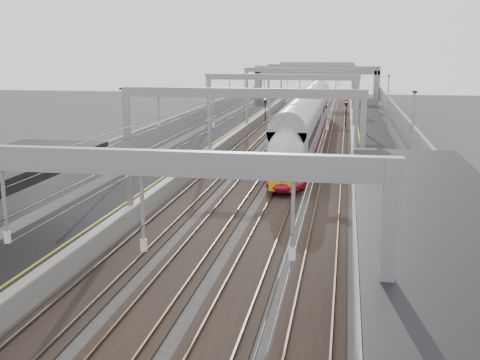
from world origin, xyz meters
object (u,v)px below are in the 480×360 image
at_px(train, 307,125).
at_px(bench, 412,286).
at_px(signal_green, 265,106).
at_px(overbridge, 317,75).

xyz_separation_m(train, bench, (6.40, -41.21, -0.57)).
bearing_deg(train, signal_green, 110.45).
relative_size(overbridge, train, 0.44).
height_order(bench, signal_green, signal_green).
distance_m(overbridge, train, 47.78).
relative_size(overbridge, bench, 11.49).
distance_m(bench, signal_green, 60.62).
xyz_separation_m(overbridge, signal_green, (-5.20, -29.68, -2.89)).
bearing_deg(overbridge, bench, -84.92).
bearing_deg(bench, signal_green, 102.48).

